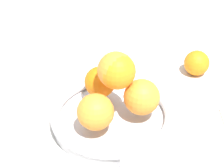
% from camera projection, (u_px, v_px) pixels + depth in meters
% --- Properties ---
extents(ground_plane, '(4.00, 4.00, 0.00)m').
position_uv_depth(ground_plane, '(112.00, 124.00, 0.85)').
color(ground_plane, beige).
extents(fruit_bowl, '(0.27, 0.27, 0.04)m').
position_uv_depth(fruit_bowl, '(112.00, 117.00, 0.84)').
color(fruit_bowl, silver).
rests_on(fruit_bowl, ground_plane).
extents(orange_pile, '(0.18, 0.18, 0.14)m').
position_uv_depth(orange_pile, '(115.00, 86.00, 0.79)').
color(orange_pile, orange).
rests_on(orange_pile, fruit_bowl).
extents(stray_orange, '(0.07, 0.07, 0.07)m').
position_uv_depth(stray_orange, '(197.00, 63.00, 1.00)').
color(stray_orange, orange).
rests_on(stray_orange, ground_plane).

